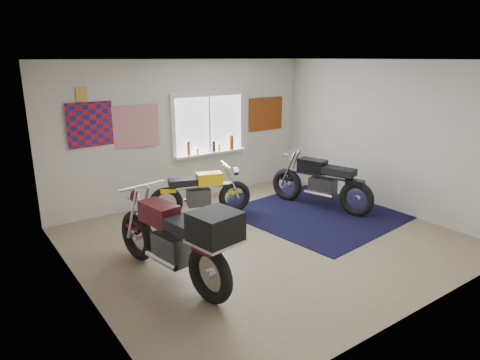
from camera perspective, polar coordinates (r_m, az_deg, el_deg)
ground at (r=6.74m, az=3.48°, el=-7.91°), size 5.50×5.50×0.00m
room_shell at (r=6.25m, az=3.74°, el=5.95°), size 5.50×5.50×5.50m
navy_rug at (r=7.87m, az=10.18°, el=-4.48°), size 2.77×2.86×0.01m
window_assembly at (r=8.57m, az=-4.16°, el=6.88°), size 1.66×0.17×1.26m
oil_bottles at (r=8.62m, az=-3.40°, el=4.64°), size 1.08×0.09×0.30m
flag_display at (r=7.54m, az=-20.37°, el=10.65°), size 1.60×0.10×1.17m
triumph_poster at (r=9.38m, az=3.45°, el=8.80°), size 0.90×0.03×0.70m
yellow_triumph at (r=7.58m, az=-5.30°, el=-1.87°), size 1.79×0.74×0.93m
black_chrome_bike at (r=8.09m, az=10.72°, el=-0.47°), size 0.83×2.04×1.07m
maroon_tourer at (r=5.31m, az=-8.27°, el=-7.86°), size 0.85×2.25×1.14m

